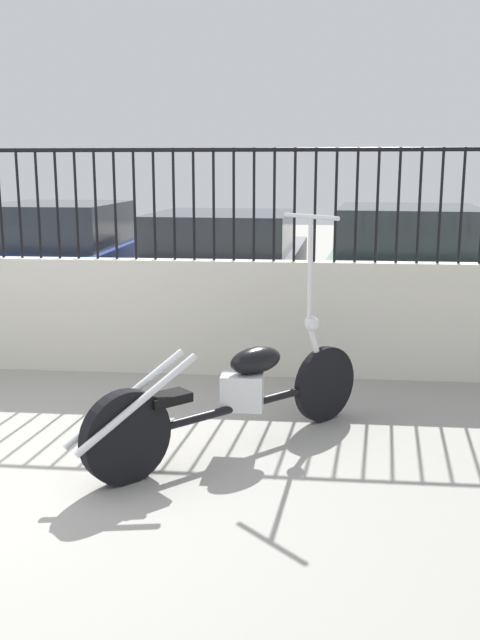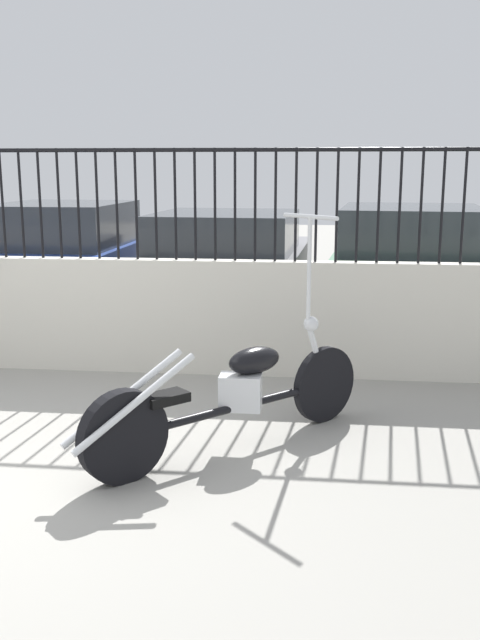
% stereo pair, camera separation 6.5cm
% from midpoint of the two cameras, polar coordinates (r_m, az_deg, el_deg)
% --- Properties ---
extents(low_wall, '(9.62, 0.18, 1.05)m').
position_cam_midpoint_polar(low_wall, '(6.81, -13.54, 0.45)').
color(low_wall, beige).
rests_on(low_wall, ground_plane).
extents(fence_railing, '(9.62, 0.04, 0.98)m').
position_cam_midpoint_polar(fence_railing, '(6.68, -14.03, 10.16)').
color(fence_railing, black).
rests_on(fence_railing, low_wall).
extents(motorcycle_black, '(1.75, 1.74, 1.55)m').
position_cam_midpoint_polar(motorcycle_black, '(4.72, -1.71, -6.20)').
color(motorcycle_black, black).
rests_on(motorcycle_black, ground_plane).
extents(car_blue, '(1.80, 4.09, 1.41)m').
position_cam_midpoint_polar(car_blue, '(9.82, -14.12, 4.97)').
color(car_blue, black).
rests_on(car_blue, ground_plane).
extents(car_dark_grey, '(2.05, 4.03, 1.32)m').
position_cam_midpoint_polar(car_dark_grey, '(9.04, -1.47, 4.53)').
color(car_dark_grey, black).
rests_on(car_dark_grey, ground_plane).
extents(car_green, '(2.12, 4.15, 1.42)m').
position_cam_midpoint_polar(car_green, '(8.84, 12.89, 4.30)').
color(car_green, black).
rests_on(car_green, ground_plane).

